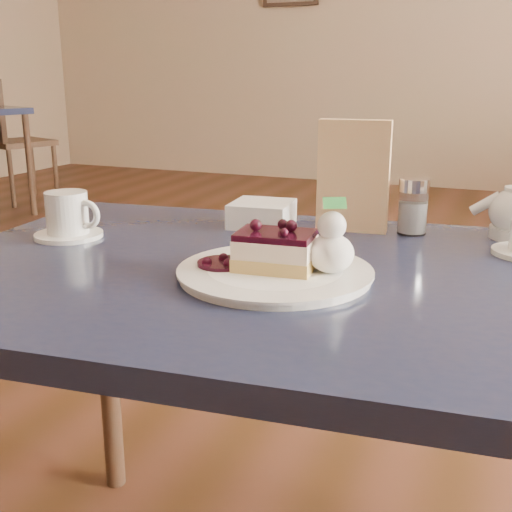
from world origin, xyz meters
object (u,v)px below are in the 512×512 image
at_px(dessert_plate, 275,273).
at_px(coffee_set, 69,217).
at_px(cheesecake_slice, 275,251).
at_px(main_table, 282,313).

xyz_separation_m(dessert_plate, coffee_set, (-0.41, 0.08, 0.03)).
bearing_deg(dessert_plate, cheesecake_slice, 180.00).
bearing_deg(coffee_set, dessert_plate, -10.32).
relative_size(main_table, dessert_plate, 4.29).
relative_size(dessert_plate, cheesecake_slice, 2.32).
height_order(main_table, dessert_plate, dessert_plate).
relative_size(main_table, cheesecake_slice, 9.96).
relative_size(cheesecake_slice, coffee_set, 0.92).
xyz_separation_m(cheesecake_slice, coffee_set, (-0.41, 0.08, -0.00)).
xyz_separation_m(dessert_plate, cheesecake_slice, (-0.00, 0.00, 0.03)).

